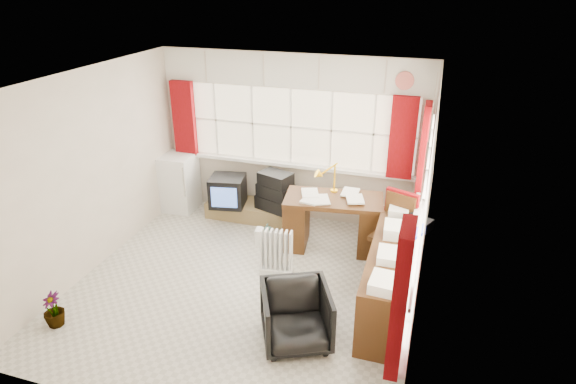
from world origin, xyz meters
name	(u,v)px	position (x,y,z in m)	size (l,w,h in m)	color
ground	(244,286)	(0.00, 0.00, 0.00)	(4.00, 4.00, 0.00)	beige
room_walls	(239,173)	(0.00, 0.00, 1.50)	(4.00, 4.00, 4.00)	beige
window_back	(290,160)	(0.00, 1.94, 0.95)	(3.70, 0.12, 3.60)	#FBEBC7
window_right	(415,243)	(1.94, 0.00, 0.95)	(0.12, 3.70, 3.60)	#FBEBC7
curtains	(339,157)	(0.92, 0.93, 1.46)	(3.83, 3.83, 1.15)	maroon
overhead_cabinets	(347,91)	(0.98, 0.98, 2.25)	(3.98, 3.98, 0.48)	silver
desk	(333,220)	(0.83, 1.23, 0.42)	(1.38, 0.81, 0.79)	#4E2C12
desk_lamp	(335,171)	(0.78, 1.44, 1.05)	(0.18, 0.17, 0.43)	#FFBC0A
task_chair	(396,230)	(1.69, 0.94, 0.56)	(0.58, 0.59, 1.06)	black
office_chair	(296,316)	(0.88, -0.73, 0.32)	(0.68, 0.70, 0.63)	black
radiator	(276,256)	(0.29, 0.38, 0.25)	(0.43, 0.20, 0.62)	white
credenza	(391,274)	(1.73, 0.20, 0.39)	(0.50, 2.00, 0.85)	#4E2C12
file_tray	(414,226)	(1.91, 0.63, 0.81)	(0.30, 0.39, 0.13)	black
tv_bench	(252,210)	(-0.55, 1.72, 0.12)	(1.40, 0.50, 0.25)	olive
crt_tv	(228,191)	(-0.88, 1.56, 0.48)	(0.58, 0.55, 0.46)	black
hifi_stack	(276,192)	(-0.14, 1.65, 0.52)	(0.64, 0.52, 0.58)	black
mini_fridge	(178,182)	(-1.80, 1.71, 0.45)	(0.55, 0.55, 0.91)	white
spray_bottle_a	(290,216)	(0.07, 1.70, 0.13)	(0.10, 0.10, 0.27)	white
spray_bottle_b	(268,229)	(-0.14, 1.27, 0.09)	(0.08, 0.09, 0.19)	#7FBEAF
flower_vase	(53,310)	(-1.68, -1.27, 0.20)	(0.22, 0.22, 0.40)	black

